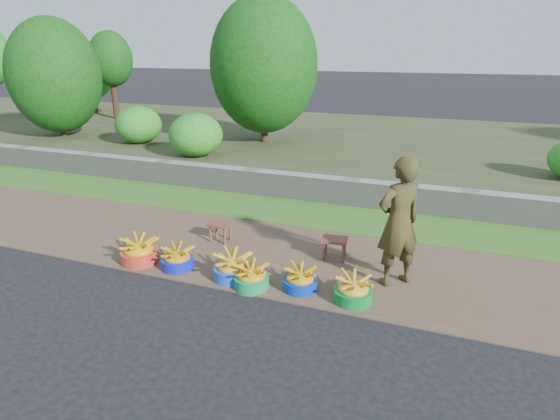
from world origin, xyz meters
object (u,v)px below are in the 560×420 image
at_px(stool_left, 220,227).
at_px(vendor_woman, 399,222).
at_px(stool_right, 335,243).
at_px(basin_a, 139,252).
at_px(basin_b, 177,259).
at_px(basin_e, 300,280).
at_px(basin_c, 233,268).
at_px(basin_d, 251,278).
at_px(basin_f, 353,291).

height_order(stool_left, vendor_woman, vendor_woman).
xyz_separation_m(stool_left, stool_right, (1.93, 0.00, 0.02)).
distance_m(basin_a, stool_left, 1.38).
relative_size(basin_b, basin_e, 1.04).
relative_size(basin_c, basin_e, 1.19).
distance_m(basin_d, vendor_woman, 2.07).
bearing_deg(basin_a, basin_f, 0.55).
xyz_separation_m(basin_f, stool_right, (-0.54, 1.13, 0.12)).
distance_m(stool_left, vendor_woman, 2.99).
bearing_deg(basin_c, basin_e, 2.68).
xyz_separation_m(basin_b, basin_c, (0.90, -0.01, 0.02)).
height_order(basin_b, stool_right, same).
xyz_separation_m(basin_b, stool_left, (0.10, 1.12, 0.11)).
xyz_separation_m(basin_b, vendor_woman, (2.99, 0.68, 0.74)).
xyz_separation_m(basin_c, basin_e, (0.97, 0.05, -0.03)).
xyz_separation_m(basin_c, stool_left, (-0.79, 1.13, 0.09)).
distance_m(basin_a, stool_right, 2.92).
distance_m(basin_d, basin_e, 0.65).
relative_size(basin_b, vendor_woman, 0.27).
bearing_deg(basin_b, stool_right, 28.91).
distance_m(basin_d, stool_left, 1.70).
xyz_separation_m(basin_a, basin_e, (2.50, 0.07, -0.03)).
bearing_deg(vendor_woman, stool_right, -67.47).
bearing_deg(stool_right, basin_d, -122.47).
distance_m(basin_a, basin_e, 2.50).
bearing_deg(stool_left, basin_b, -95.20).
xyz_separation_m(basin_a, basin_d, (1.87, -0.10, -0.03)).
height_order(basin_a, stool_left, basin_a).
relative_size(basin_a, basin_c, 1.01).
bearing_deg(vendor_woman, basin_a, -31.41).
relative_size(stool_right, vendor_woman, 0.24).
bearing_deg(basin_d, stool_left, 132.12).
bearing_deg(basin_f, basin_a, -179.45).
bearing_deg(basin_e, stool_right, 80.94).
height_order(basin_c, basin_d, basin_c).
bearing_deg(vendor_woman, basin_e, -12.89).
bearing_deg(stool_right, basin_e, -99.06).
relative_size(basin_a, vendor_woman, 0.31).
xyz_separation_m(basin_a, basin_f, (3.22, 0.03, -0.02)).
xyz_separation_m(basin_a, stool_right, (2.67, 1.16, 0.10)).
xyz_separation_m(basin_e, vendor_woman, (1.13, 0.64, 0.75)).
xyz_separation_m(stool_right, vendor_woman, (0.95, -0.44, 0.61)).
bearing_deg(basin_b, basin_a, -176.76).
bearing_deg(basin_c, basin_a, -178.90).
bearing_deg(stool_left, basin_e, -31.61).
height_order(basin_a, basin_e, basin_a).
bearing_deg(basin_f, basin_c, -179.95).
relative_size(basin_a, stool_right, 1.32).
height_order(basin_b, basin_f, basin_f).
bearing_deg(basin_f, basin_e, 176.51).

